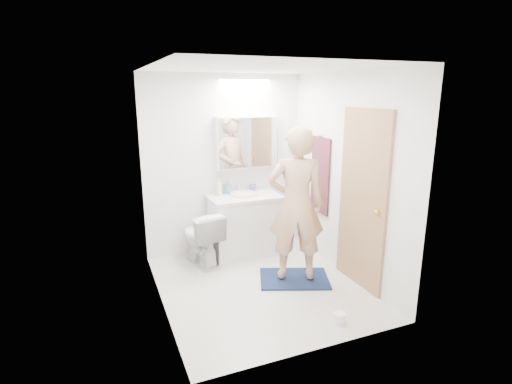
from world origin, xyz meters
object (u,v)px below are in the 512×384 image
toilet (201,237)px  toilet_paper_roll (339,318)px  person (296,204)px  vanity_cabinet (244,226)px  soap_bottle_b (228,187)px  medicine_cabinet (247,142)px  soap_bottle_a (219,187)px  toothbrush_cup (253,188)px

toilet → toilet_paper_roll: toilet is taller
person → toilet_paper_roll: bearing=110.6°
vanity_cabinet → person: bearing=-75.1°
person → soap_bottle_b: person is taller
medicine_cabinet → toilet: size_ratio=1.23×
soap_bottle_a → person: bearing=-63.4°
vanity_cabinet → toilet_paper_roll: (0.25, -1.94, -0.34)m
vanity_cabinet → person: size_ratio=0.51×
medicine_cabinet → toilet_paper_roll: (0.12, -2.15, -1.45)m
toilet → toothbrush_cup: bearing=-172.2°
soap_bottle_a → soap_bottle_b: soap_bottle_a is taller
toilet_paper_roll → toilet: bearing=115.8°
vanity_cabinet → soap_bottle_a: soap_bottle_a is taller
person → soap_bottle_b: (-0.43, 1.16, -0.02)m
soap_bottle_a → soap_bottle_b: size_ratio=1.23×
vanity_cabinet → soap_bottle_a: (-0.30, 0.15, 0.55)m
soap_bottle_b → toilet_paper_roll: soap_bottle_b is taller
toilet → toothbrush_cup: size_ratio=6.70×
soap_bottle_b → toothbrush_cup: bearing=-3.2°
toothbrush_cup → vanity_cabinet: bearing=-139.3°
medicine_cabinet → soap_bottle_a: 0.71m
medicine_cabinet → soap_bottle_b: medicine_cabinet is taller
vanity_cabinet → toilet_paper_roll: bearing=-82.8°
toothbrush_cup → person: bearing=-86.3°
medicine_cabinet → soap_bottle_b: bearing=-174.2°
soap_bottle_b → toothbrush_cup: 0.36m
toilet → toilet_paper_roll: size_ratio=6.48×
soap_bottle_a → toothbrush_cup: size_ratio=2.17×
toilet_paper_roll → soap_bottle_a: bearing=104.7°
soap_bottle_a → toilet_paper_roll: soap_bottle_a is taller
medicine_cabinet → toilet_paper_roll: medicine_cabinet is taller
person → toilet_paper_roll: (-0.01, -0.96, -0.88)m
vanity_cabinet → person: person is taller
person → vanity_cabinet: bearing=-53.7°
medicine_cabinet → toilet: (-0.76, -0.33, -1.14)m
toothbrush_cup → soap_bottle_a: bearing=-178.8°
medicine_cabinet → toilet: 1.41m
vanity_cabinet → toilet: vanity_cabinet is taller
vanity_cabinet → person: (0.26, -0.98, 0.54)m
toothbrush_cup → toilet_paper_roll: bearing=-88.4°
vanity_cabinet → soap_bottle_a: size_ratio=3.90×
soap_bottle_a → soap_bottle_b: 0.14m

